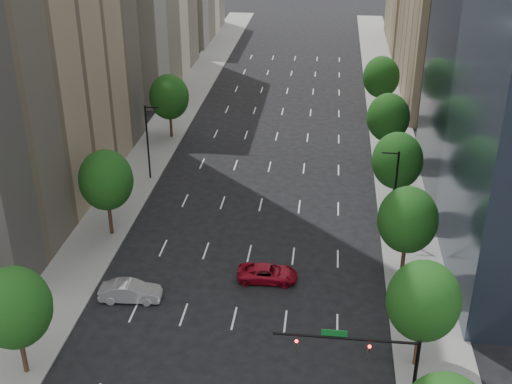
% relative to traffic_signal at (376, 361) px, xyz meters
% --- Properties ---
extents(sidewalk_left, '(6.00, 200.00, 0.15)m').
position_rel_traffic_signal_xyz_m(sidewalk_left, '(-26.03, 30.00, -5.10)').
color(sidewalk_left, slate).
rests_on(sidewalk_left, ground).
extents(sidewalk_right, '(6.00, 200.00, 0.15)m').
position_rel_traffic_signal_xyz_m(sidewalk_right, '(4.97, 30.00, -5.10)').
color(sidewalk_right, slate).
rests_on(sidewalk_right, ground).
extents(filler_right, '(14.00, 26.00, 16.00)m').
position_rel_traffic_signal_xyz_m(filler_right, '(14.47, 103.00, 2.83)').
color(filler_right, '#8C7759').
rests_on(filler_right, ground).
extents(tree_right_1, '(5.20, 5.20, 8.75)m').
position_rel_traffic_signal_xyz_m(tree_right_1, '(3.47, 6.00, 0.58)').
color(tree_right_1, '#382316').
rests_on(tree_right_1, ground).
extents(tree_right_2, '(5.20, 5.20, 8.61)m').
position_rel_traffic_signal_xyz_m(tree_right_2, '(3.47, 18.00, 0.43)').
color(tree_right_2, '#382316').
rests_on(tree_right_2, ground).
extents(tree_right_3, '(5.20, 5.20, 8.89)m').
position_rel_traffic_signal_xyz_m(tree_right_3, '(3.47, 30.00, 0.72)').
color(tree_right_3, '#382316').
rests_on(tree_right_3, ground).
extents(tree_right_4, '(5.20, 5.20, 8.46)m').
position_rel_traffic_signal_xyz_m(tree_right_4, '(3.47, 44.00, 0.29)').
color(tree_right_4, '#382316').
rests_on(tree_right_4, ground).
extents(tree_right_5, '(5.20, 5.20, 8.75)m').
position_rel_traffic_signal_xyz_m(tree_right_5, '(3.47, 60.00, 0.58)').
color(tree_right_5, '#382316').
rests_on(tree_right_5, ground).
extents(tree_left_0, '(5.20, 5.20, 8.75)m').
position_rel_traffic_signal_xyz_m(tree_left_0, '(-24.53, 2.00, 0.58)').
color(tree_left_0, '#382316').
rests_on(tree_left_0, ground).
extents(tree_left_1, '(5.20, 5.20, 8.97)m').
position_rel_traffic_signal_xyz_m(tree_left_1, '(-24.53, 22.00, 0.79)').
color(tree_left_1, '#382316').
rests_on(tree_left_1, ground).
extents(tree_left_2, '(5.20, 5.20, 8.68)m').
position_rel_traffic_signal_xyz_m(tree_left_2, '(-24.53, 48.00, 0.50)').
color(tree_left_2, '#382316').
rests_on(tree_left_2, ground).
extents(streetlight_rn, '(1.70, 0.20, 9.00)m').
position_rel_traffic_signal_xyz_m(streetlight_rn, '(2.91, 25.00, -0.33)').
color(streetlight_rn, black).
rests_on(streetlight_rn, ground).
extents(streetlight_ln, '(1.70, 0.20, 9.00)m').
position_rel_traffic_signal_xyz_m(streetlight_ln, '(-23.96, 35.00, -0.33)').
color(streetlight_ln, black).
rests_on(streetlight_ln, ground).
extents(traffic_signal, '(9.12, 0.40, 7.38)m').
position_rel_traffic_signal_xyz_m(traffic_signal, '(0.00, 0.00, 0.00)').
color(traffic_signal, black).
rests_on(traffic_signal, ground).
extents(car_silver, '(5.30, 2.19, 1.71)m').
position_rel_traffic_signal_xyz_m(car_silver, '(-19.53, 11.52, -4.32)').
color(car_silver, '#A2A1A6').
rests_on(car_silver, ground).
extents(car_red_far, '(5.35, 2.58, 1.47)m').
position_rel_traffic_signal_xyz_m(car_red_far, '(-8.37, 15.74, -4.44)').
color(car_red_far, maroon).
rests_on(car_red_far, ground).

